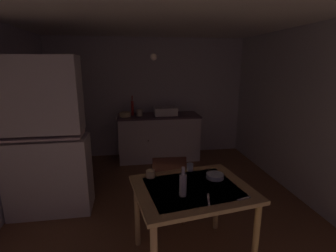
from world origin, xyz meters
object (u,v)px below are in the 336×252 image
(sink_basin, at_px, (165,111))
(chair_far_side, at_px, (168,185))
(teacup_cream, at_px, (190,167))
(mixing_bowl_counter, at_px, (125,114))
(hutch_cabinet, at_px, (46,143))
(serving_bowl_wide, at_px, (215,176))
(glass_bottle, at_px, (183,184))
(dining_table, at_px, (192,197))
(hand_pump, at_px, (132,107))

(sink_basin, distance_m, chair_far_side, 2.18)
(chair_far_side, xyz_separation_m, teacup_cream, (0.19, -0.29, 0.34))
(mixing_bowl_counter, relative_size, teacup_cream, 2.60)
(hutch_cabinet, relative_size, chair_far_side, 2.27)
(teacup_cream, bearing_deg, serving_bowl_wide, -46.35)
(hutch_cabinet, xyz_separation_m, serving_bowl_wide, (1.85, -0.96, -0.13))
(sink_basin, distance_m, glass_bottle, 2.91)
(chair_far_side, distance_m, serving_bowl_wide, 0.71)
(serving_bowl_wide, height_order, glass_bottle, glass_bottle)
(dining_table, bearing_deg, hutch_cabinet, 145.02)
(chair_far_side, height_order, glass_bottle, glass_bottle)
(mixing_bowl_counter, distance_m, dining_table, 2.80)
(serving_bowl_wide, relative_size, glass_bottle, 0.66)
(hutch_cabinet, height_order, glass_bottle, hutch_cabinet)
(mixing_bowl_counter, xyz_separation_m, teacup_cream, (0.70, -2.35, -0.12))
(hand_pump, xyz_separation_m, dining_table, (0.49, -2.81, -0.40))
(dining_table, distance_m, serving_bowl_wide, 0.33)
(hutch_cabinet, height_order, dining_table, hutch_cabinet)
(sink_basin, height_order, mixing_bowl_counter, sink_basin)
(hutch_cabinet, xyz_separation_m, glass_bottle, (1.46, -1.24, -0.04))
(hutch_cabinet, height_order, mixing_bowl_counter, hutch_cabinet)
(mixing_bowl_counter, xyz_separation_m, dining_table, (0.63, -2.71, -0.27))
(hutch_cabinet, distance_m, teacup_cream, 1.81)
(sink_basin, bearing_deg, glass_bottle, -95.36)
(hand_pump, bearing_deg, sink_basin, -4.04)
(hutch_cabinet, distance_m, chair_far_side, 1.60)
(sink_basin, relative_size, mixing_bowl_counter, 2.14)
(serving_bowl_wide, xyz_separation_m, teacup_cream, (-0.20, 0.21, 0.02))
(mixing_bowl_counter, relative_size, chair_far_side, 0.24)
(mixing_bowl_counter, bearing_deg, hutch_cabinet, -120.75)
(dining_table, height_order, chair_far_side, chair_far_side)
(teacup_cream, bearing_deg, hutch_cabinet, 155.77)
(chair_far_side, height_order, teacup_cream, chair_far_side)
(glass_bottle, bearing_deg, chair_far_side, 90.16)
(mixing_bowl_counter, bearing_deg, dining_table, -76.91)
(sink_basin, xyz_separation_m, mixing_bowl_counter, (-0.78, -0.05, -0.04))
(mixing_bowl_counter, distance_m, teacup_cream, 2.45)
(mixing_bowl_counter, height_order, teacup_cream, mixing_bowl_counter)
(teacup_cream, bearing_deg, dining_table, -100.06)
(sink_basin, bearing_deg, mixing_bowl_counter, -176.34)
(chair_far_side, bearing_deg, glass_bottle, -89.84)
(dining_table, bearing_deg, teacup_cream, 79.94)
(hand_pump, bearing_deg, teacup_cream, -77.21)
(glass_bottle, bearing_deg, mixing_bowl_counter, 100.19)
(chair_far_side, bearing_deg, hutch_cabinet, 162.76)
(mixing_bowl_counter, bearing_deg, glass_bottle, -79.81)
(sink_basin, height_order, teacup_cream, sink_basin)
(sink_basin, bearing_deg, teacup_cream, -92.07)
(chair_far_side, relative_size, teacup_cream, 11.06)
(dining_table, xyz_separation_m, chair_far_side, (-0.12, 0.65, -0.20))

